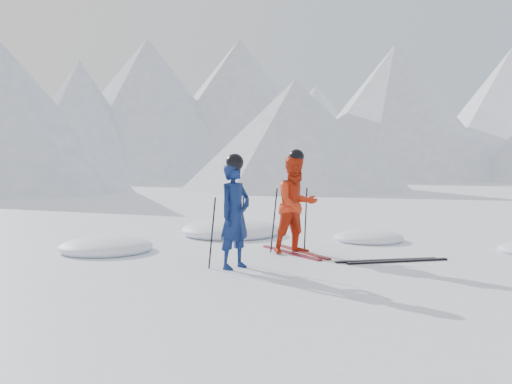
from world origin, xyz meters
TOP-DOWN VIEW (x-y plane):
  - ground at (0.00, 0.00)m, footprint 160.00×160.00m
  - mountain_range at (5.71, 35.31)m, footprint 106.15×62.94m
  - skier_blue at (-2.29, 0.16)m, footprint 0.67×0.55m
  - skier_red at (-0.74, 0.85)m, footprint 0.84×0.66m
  - pole_blue_left at (-2.59, 0.31)m, footprint 0.11×0.08m
  - pole_blue_right at (-2.04, 0.41)m, footprint 0.11×0.07m
  - pole_red_left at (-1.04, 1.10)m, footprint 0.11×0.09m
  - pole_red_right at (-0.44, 1.00)m, footprint 0.11×0.08m
  - ski_worn_left at (-0.86, 0.85)m, footprint 0.10×1.70m
  - ski_worn_right at (-0.62, 0.85)m, footprint 0.20×1.70m
  - ski_loose_a at (0.06, -0.51)m, footprint 1.64×0.61m
  - ski_loose_b at (0.16, -0.66)m, footprint 1.66×0.56m
  - snow_lumps at (-0.79, 2.63)m, footprint 7.76×6.31m

SIDE VIEW (x-z plane):
  - ground at x=0.00m, z-range 0.00..0.00m
  - snow_lumps at x=-0.79m, z-range -0.23..0.23m
  - ski_worn_left at x=-0.86m, z-range 0.00..0.03m
  - ski_worn_right at x=-0.62m, z-range 0.00..0.03m
  - ski_loose_a at x=0.06m, z-range 0.00..0.03m
  - ski_loose_b at x=0.16m, z-range 0.00..0.03m
  - pole_blue_left at x=-2.59m, z-range 0.00..1.06m
  - pole_blue_right at x=-2.04m, z-range 0.00..1.06m
  - pole_red_left at x=-1.04m, z-range 0.00..1.12m
  - pole_red_right at x=-0.44m, z-range 0.00..1.12m
  - skier_blue at x=-2.29m, z-range 0.00..1.58m
  - skier_red at x=-0.74m, z-range 0.00..1.69m
  - mountain_range at x=5.71m, z-range -1.04..14.49m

